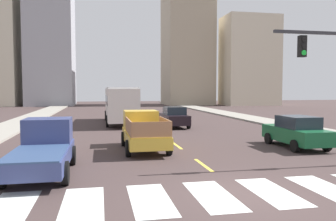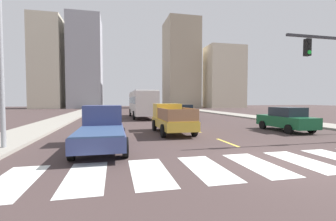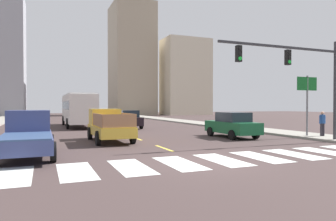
# 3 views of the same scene
# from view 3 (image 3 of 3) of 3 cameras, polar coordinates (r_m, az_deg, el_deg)

# --- Properties ---
(ground_plane) EXTENTS (160.00, 160.00, 0.00)m
(ground_plane) POSITION_cam_3_polar(r_m,az_deg,el_deg) (12.21, 6.20, -9.39)
(ground_plane) COLOR #413332
(sidewalk_right) EXTENTS (3.07, 110.00, 0.15)m
(sidewalk_right) POSITION_cam_3_polar(r_m,az_deg,el_deg) (33.40, 8.86, -2.68)
(sidewalk_right) COLOR gray
(sidewalk_right) RESTS_ON ground
(crosswalk_stripe_1) EXTENTS (1.15, 3.04, 0.01)m
(crosswalk_stripe_1) POSITION_cam_3_polar(r_m,az_deg,el_deg) (10.83, -26.89, -10.80)
(crosswalk_stripe_1) COLOR silver
(crosswalk_stripe_1) RESTS_ON ground
(crosswalk_stripe_2) EXTENTS (1.15, 3.04, 0.01)m
(crosswalk_stripe_2) POSITION_cam_3_polar(r_m,az_deg,el_deg) (10.84, -16.73, -10.73)
(crosswalk_stripe_2) COLOR silver
(crosswalk_stripe_2) RESTS_ON ground
(crosswalk_stripe_3) EXTENTS (1.15, 3.04, 0.01)m
(crosswalk_stripe_3) POSITION_cam_3_polar(r_m,az_deg,el_deg) (11.17, -6.89, -10.34)
(crosswalk_stripe_3) COLOR silver
(crosswalk_stripe_3) RESTS_ON ground
(crosswalk_stripe_4) EXTENTS (1.15, 3.04, 0.01)m
(crosswalk_stripe_4) POSITION_cam_3_polar(r_m,az_deg,el_deg) (11.80, 2.11, -9.73)
(crosswalk_stripe_4) COLOR silver
(crosswalk_stripe_4) RESTS_ON ground
(crosswalk_stripe_5) EXTENTS (1.15, 3.04, 0.01)m
(crosswalk_stripe_5) POSITION_cam_3_polar(r_m,az_deg,el_deg) (12.67, 10.00, -8.99)
(crosswalk_stripe_5) COLOR silver
(crosswalk_stripe_5) RESTS_ON ground
(crosswalk_stripe_6) EXTENTS (1.15, 3.04, 0.01)m
(crosswalk_stripe_6) POSITION_cam_3_polar(r_m,az_deg,el_deg) (13.76, 16.74, -8.23)
(crosswalk_stripe_6) COLOR silver
(crosswalk_stripe_6) RESTS_ON ground
(crosswalk_stripe_7) EXTENTS (1.15, 3.04, 0.01)m
(crosswalk_stripe_7) POSITION_cam_3_polar(r_m,az_deg,el_deg) (15.00, 22.40, -7.50)
(crosswalk_stripe_7) COLOR silver
(crosswalk_stripe_7) RESTS_ON ground
(crosswalk_stripe_8) EXTENTS (1.15, 3.04, 0.01)m
(crosswalk_stripe_8) POSITION_cam_3_polar(r_m,az_deg,el_deg) (16.36, 27.15, -6.83)
(crosswalk_stripe_8) COLOR silver
(crosswalk_stripe_8) RESTS_ON ground
(lane_dash_0) EXTENTS (0.16, 2.40, 0.01)m
(lane_dash_0) POSITION_cam_3_polar(r_m,az_deg,el_deg) (15.80, -0.75, -7.00)
(lane_dash_0) COLOR yellow
(lane_dash_0) RESTS_ON ground
(lane_dash_1) EXTENTS (0.16, 2.40, 0.01)m
(lane_dash_1) POSITION_cam_3_polar(r_m,az_deg,el_deg) (20.50, -5.87, -5.17)
(lane_dash_1) COLOR yellow
(lane_dash_1) RESTS_ON ground
(lane_dash_2) EXTENTS (0.16, 2.40, 0.01)m
(lane_dash_2) POSITION_cam_3_polar(r_m,az_deg,el_deg) (25.32, -9.05, -4.01)
(lane_dash_2) COLOR yellow
(lane_dash_2) RESTS_ON ground
(lane_dash_3) EXTENTS (0.16, 2.40, 0.01)m
(lane_dash_3) POSITION_cam_3_polar(r_m,az_deg,el_deg) (30.19, -11.20, -3.21)
(lane_dash_3) COLOR yellow
(lane_dash_3) RESTS_ON ground
(lane_dash_4) EXTENTS (0.16, 2.40, 0.01)m
(lane_dash_4) POSITION_cam_3_polar(r_m,az_deg,el_deg) (35.10, -12.75, -2.63)
(lane_dash_4) COLOR yellow
(lane_dash_4) RESTS_ON ground
(lane_dash_5) EXTENTS (0.16, 2.40, 0.01)m
(lane_dash_5) POSITION_cam_3_polar(r_m,az_deg,el_deg) (40.04, -13.92, -2.20)
(lane_dash_5) COLOR yellow
(lane_dash_5) RESTS_ON ground
(lane_dash_6) EXTENTS (0.16, 2.40, 0.01)m
(lane_dash_6) POSITION_cam_3_polar(r_m,az_deg,el_deg) (44.99, -14.83, -1.86)
(lane_dash_6) COLOR yellow
(lane_dash_6) RESTS_ON ground
(lane_dash_7) EXTENTS (0.16, 2.40, 0.01)m
(lane_dash_7) POSITION_cam_3_polar(r_m,az_deg,el_deg) (49.94, -15.56, -1.58)
(lane_dash_7) COLOR yellow
(lane_dash_7) RESTS_ON ground
(pickup_stakebed) EXTENTS (2.18, 5.20, 1.96)m
(pickup_stakebed) POSITION_cam_3_polar(r_m,az_deg,el_deg) (19.33, -10.97, -2.78)
(pickup_stakebed) COLOR gold
(pickup_stakebed) RESTS_ON ground
(pickup_dark) EXTENTS (2.18, 5.20, 1.96)m
(pickup_dark) POSITION_cam_3_polar(r_m,az_deg,el_deg) (14.71, -24.61, -4.08)
(pickup_dark) COLOR navy
(pickup_dark) RESTS_ON ground
(city_bus) EXTENTS (2.72, 10.80, 3.32)m
(city_bus) POSITION_cam_3_polar(r_m,az_deg,el_deg) (32.89, -16.35, 0.51)
(city_bus) COLOR silver
(city_bus) RESTS_ON ground
(sedan_near_left) EXTENTS (2.02, 4.40, 1.72)m
(sedan_near_left) POSITION_cam_3_polar(r_m,az_deg,el_deg) (21.40, 11.85, -2.63)
(sedan_near_left) COLOR #165731
(sedan_near_left) RESTS_ON ground
(sedan_mid) EXTENTS (2.02, 4.40, 1.72)m
(sedan_mid) POSITION_cam_3_polar(r_m,az_deg,el_deg) (29.61, -7.42, -1.62)
(sedan_mid) COLOR black
(sedan_mid) RESTS_ON ground
(traffic_signal_gantry) EXTENTS (8.22, 0.27, 6.00)m
(traffic_signal_gantry) POSITION_cam_3_polar(r_m,az_deg,el_deg) (19.14, 23.69, 6.81)
(traffic_signal_gantry) COLOR #2D2D33
(traffic_signal_gantry) RESTS_ON ground
(direction_sign_green) EXTENTS (1.70, 0.12, 4.20)m
(direction_sign_green) POSITION_cam_3_polar(r_m,az_deg,el_deg) (22.74, 24.41, 3.00)
(direction_sign_green) COLOR slate
(direction_sign_green) RESTS_ON ground
(pedestrian_waiting) EXTENTS (0.53, 0.34, 1.64)m
(pedestrian_waiting) POSITION_cam_3_polar(r_m,az_deg,el_deg) (22.86, 26.74, -1.83)
(pedestrian_waiting) COLOR #2B272F
(pedestrian_waiting) RESTS_ON sidewalk_right
(block_mid_left) EXTENTS (10.46, 7.00, 17.42)m
(block_mid_left) POSITION_cam_3_polar(r_m,az_deg,el_deg) (71.58, 3.28, 6.19)
(block_mid_left) COLOR beige
(block_mid_left) RESTS_ON ground
(block_mid_right) EXTENTS (9.07, 10.49, 25.31)m
(block_mid_right) POSITION_cam_3_polar(r_m,az_deg,el_deg) (72.53, -6.75, 9.25)
(block_mid_right) COLOR tan
(block_mid_right) RESTS_ON ground
(block_low_left) EXTENTS (8.49, 11.24, 24.71)m
(block_low_left) POSITION_cam_3_polar(r_m,az_deg,el_deg) (72.29, -28.42, 8.93)
(block_low_left) COLOR #999AA2
(block_low_left) RESTS_ON ground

